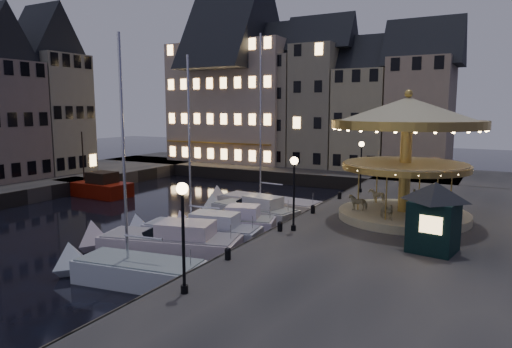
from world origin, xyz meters
The scene contains 30 objects.
ground centered at (0.00, 0.00, 0.00)m, with size 160.00×160.00×0.00m, color black.
quay_east centered at (14.00, 6.00, 0.65)m, with size 16.00×56.00×1.30m, color #474442.
quay_north centered at (-8.00, 28.00, 0.65)m, with size 44.00×12.00×1.30m, color #474442.
quaywall_e centered at (6.00, 6.00, 0.65)m, with size 0.15×44.00×1.30m, color #47423A.
quaywall_n centered at (-6.00, 22.00, 0.65)m, with size 48.00×0.15×1.30m, color #47423A.
quaywall_w centered at (-18.00, 2.00, 0.65)m, with size 0.15×44.00×1.30m, color #47423A.
streetlamp_a centered at (7.20, -9.00, 4.02)m, with size 0.44×0.44×4.17m.
streetlamp_b centered at (7.20, 1.00, 4.02)m, with size 0.44×0.44×4.17m.
streetlamp_c centered at (7.20, 14.50, 4.02)m, with size 0.44×0.44×4.17m.
bollard_a centered at (6.60, -5.00, 1.60)m, with size 0.30×0.30×0.57m.
bollard_b centered at (6.60, 0.50, 1.60)m, with size 0.30×0.30×0.57m.
bollard_c centered at (6.60, 5.50, 1.60)m, with size 0.30×0.30×0.57m.
bollard_d centered at (6.60, 11.00, 1.60)m, with size 0.30×0.30×0.57m.
townhouse_na centered at (-19.50, 30.00, 7.78)m, with size 5.50×8.00×12.80m.
townhouse_nb centered at (-14.05, 30.00, 8.28)m, with size 6.16×8.00×13.80m.
townhouse_nc centered at (-8.00, 30.00, 8.78)m, with size 6.82×8.00×14.80m.
townhouse_nd centered at (-2.25, 30.00, 9.28)m, with size 5.50×8.00×15.80m.
townhouse_ne centered at (3.20, 30.00, 7.78)m, with size 6.16×8.00×12.80m.
townhouse_nf centered at (9.25, 30.00, 8.28)m, with size 6.82×8.00×13.80m.
townhouse_wc centered at (-26.00, 10.95, 8.48)m, with size 8.80×5.50×14.20m.
hotel_corner centered at (-14.00, 30.00, 9.78)m, with size 17.60×9.00×16.80m.
motorboat_a centered at (2.18, -6.73, 0.54)m, with size 7.15×3.24×11.80m.
motorboat_b centered at (1.00, -2.77, 0.64)m, with size 8.86×4.64×2.15m.
motorboat_c centered at (1.19, -0.04, 0.68)m, with size 8.30×3.38×10.97m.
motorboat_d centered at (1.87, 2.47, 0.63)m, with size 6.37×3.67×2.15m.
motorboat_e centered at (1.39, 6.39, 0.64)m, with size 7.77×3.60×2.15m.
motorboat_f centered at (0.85, 9.45, 0.53)m, with size 9.58×3.36×12.68m.
red_fishing_boat centered at (-16.43, 7.91, 0.71)m, with size 8.24×3.05×6.15m.
carousel centered at (12.10, 6.73, 6.52)m, with size 9.06×9.06×7.93m.
ticket_kiosk centered at (14.60, 0.77, 3.58)m, with size 3.27×3.27×3.83m.
Camera 1 is at (17.25, -21.93, 8.10)m, focal length 32.00 mm.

